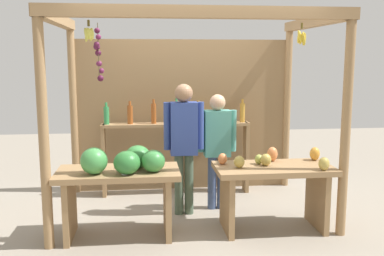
{
  "coord_description": "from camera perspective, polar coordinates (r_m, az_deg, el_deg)",
  "views": [
    {
      "loc": [
        -0.57,
        -5.27,
        1.88
      ],
      "look_at": [
        0.0,
        -0.19,
        1.07
      ],
      "focal_mm": 41.24,
      "sensor_mm": 36.0,
      "label": 1
    }
  ],
  "objects": [
    {
      "name": "ground_plane",
      "position": [
        5.62,
        -0.22,
        -10.55
      ],
      "size": [
        12.0,
        12.0,
        0.0
      ],
      "primitive_type": "plane",
      "color": "gray",
      "rests_on": "ground"
    },
    {
      "name": "vendor_woman",
      "position": [
        5.48,
        3.28,
        -1.82
      ],
      "size": [
        0.48,
        0.2,
        1.45
      ],
      "rotation": [
        0.0,
        0.0,
        -0.09
      ],
      "color": "#3D4F79",
      "rests_on": "ground"
    },
    {
      "name": "fruit_counter_right",
      "position": [
        4.96,
        10.48,
        -6.75
      ],
      "size": [
        1.28,
        0.65,
        0.89
      ],
      "color": "#99754C",
      "rests_on": "ground"
    },
    {
      "name": "fruit_counter_left",
      "position": [
        4.69,
        -9.1,
        -6.25
      ],
      "size": [
        1.28,
        0.67,
        0.99
      ],
      "color": "#99754C",
      "rests_on": "ground"
    },
    {
      "name": "bottle_shelf_unit",
      "position": [
        6.09,
        -2.1,
        -1.2
      ],
      "size": [
        2.04,
        0.22,
        1.36
      ],
      "color": "#99754C",
      "rests_on": "ground"
    },
    {
      "name": "market_stall",
      "position": [
        5.77,
        -0.75,
        4.03
      ],
      "size": [
        3.18,
        2.01,
        2.38
      ],
      "color": "#99754C",
      "rests_on": "ground"
    },
    {
      "name": "vendor_man",
      "position": [
        5.26,
        -1.06,
        -1.22
      ],
      "size": [
        0.48,
        0.21,
        1.59
      ],
      "rotation": [
        0.0,
        0.0,
        0.07
      ],
      "color": "#465B47",
      "rests_on": "ground"
    }
  ]
}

